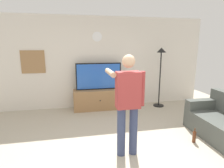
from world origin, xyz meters
name	(u,v)px	position (x,y,z in m)	size (l,w,h in m)	color
ground_plane	(129,162)	(0.00, 0.00, 0.00)	(8.40, 8.40, 0.00)	#B2A893
back_wall	(102,63)	(0.00, 2.95, 1.35)	(6.40, 0.10, 2.70)	silver
tv_stand	(99,99)	(-0.15, 2.60, 0.30)	(1.49, 0.45, 0.60)	#997047
television	(99,76)	(-0.15, 2.65, 0.98)	(1.31, 0.07, 0.77)	black
wall_clock	(97,37)	(-0.15, 2.89, 2.11)	(0.28, 0.28, 0.03)	white
framed_picture	(33,62)	(-1.96, 2.90, 1.41)	(0.64, 0.04, 0.64)	#997047
floor_lamp	(161,65)	(1.71, 2.52, 1.29)	(0.32, 0.32, 1.80)	black
person_standing_nearer_lamp	(128,100)	(0.03, 0.24, 0.97)	(0.57, 0.78, 1.72)	#384266
beverage_bottle	(194,137)	(1.42, 0.34, 0.12)	(0.07, 0.07, 0.29)	#592D19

